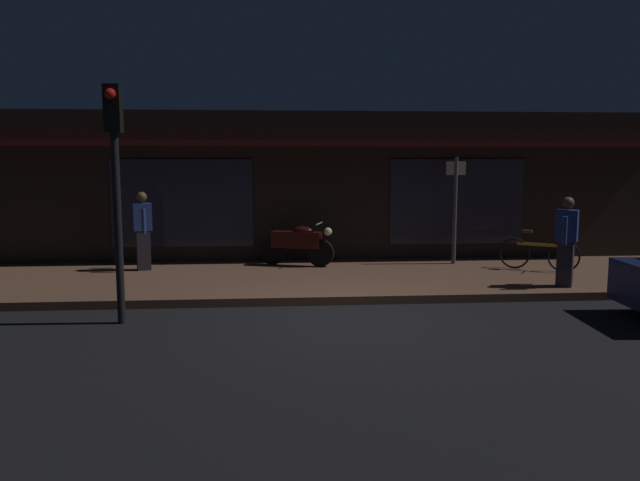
# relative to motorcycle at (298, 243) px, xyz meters

# --- Properties ---
(ground_plane) EXTENTS (60.00, 60.00, 0.00)m
(ground_plane) POSITION_rel_motorcycle_xyz_m (0.60, -4.24, -0.65)
(ground_plane) COLOR black
(sidewalk_slab) EXTENTS (18.00, 4.00, 0.15)m
(sidewalk_slab) POSITION_rel_motorcycle_xyz_m (0.60, -1.24, -0.57)
(sidewalk_slab) COLOR brown
(sidewalk_slab) RESTS_ON ground_plane
(storefront_building) EXTENTS (18.00, 3.30, 3.60)m
(storefront_building) POSITION_rel_motorcycle_xyz_m (0.60, 2.15, 1.16)
(storefront_building) COLOR black
(storefront_building) RESTS_ON ground_plane
(motorcycle) EXTENTS (1.65, 0.75, 0.97)m
(motorcycle) POSITION_rel_motorcycle_xyz_m (0.00, 0.00, 0.00)
(motorcycle) COLOR black
(motorcycle) RESTS_ON sidewalk_slab
(bicycle_parked) EXTENTS (1.44, 0.90, 0.91)m
(bicycle_parked) POSITION_rel_motorcycle_xyz_m (5.09, -0.99, -0.14)
(bicycle_parked) COLOR black
(bicycle_parked) RESTS_ON sidewalk_slab
(person_photographer) EXTENTS (0.43, 0.61, 1.67)m
(person_photographer) POSITION_rel_motorcycle_xyz_m (-3.30, -0.30, 0.38)
(person_photographer) COLOR #28232D
(person_photographer) RESTS_ON sidewalk_slab
(person_bystander) EXTENTS (0.44, 0.56, 1.67)m
(person_bystander) POSITION_rel_motorcycle_xyz_m (4.85, -2.68, 0.38)
(person_bystander) COLOR #28232D
(person_bystander) RESTS_ON sidewalk_slab
(sign_post) EXTENTS (0.44, 0.09, 2.40)m
(sign_post) POSITION_rel_motorcycle_xyz_m (3.53, -0.01, 0.86)
(sign_post) COLOR #47474C
(sign_post) RESTS_ON sidewalk_slab
(traffic_light_pole) EXTENTS (0.24, 0.33, 3.60)m
(traffic_light_pole) POSITION_rel_motorcycle_xyz_m (-2.90, -4.14, 1.83)
(traffic_light_pole) COLOR black
(traffic_light_pole) RESTS_ON ground_plane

